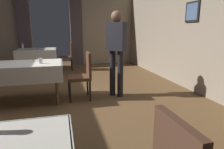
% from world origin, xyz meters
% --- Properties ---
extents(ground, '(10.08, 10.08, 0.00)m').
position_xyz_m(ground, '(0.00, 0.00, 0.00)').
color(ground, brown).
extents(wall_right, '(0.16, 8.40, 3.00)m').
position_xyz_m(wall_right, '(3.20, -0.00, 1.50)').
color(wall_right, gray).
rests_on(wall_right, ground).
extents(wall_back, '(6.40, 0.27, 3.00)m').
position_xyz_m(wall_back, '(0.00, 4.18, 1.51)').
color(wall_back, gray).
rests_on(wall_back, ground).
extents(dining_table_mid, '(1.40, 0.92, 0.75)m').
position_xyz_m(dining_table_mid, '(-0.38, 0.21, 0.65)').
color(dining_table_mid, brown).
rests_on(dining_table_mid, ground).
extents(dining_table_far, '(1.20, 0.97, 0.75)m').
position_xyz_m(dining_table_far, '(-0.45, 3.05, 0.65)').
color(dining_table_far, brown).
rests_on(dining_table_far, ground).
extents(chair_mid_right, '(0.44, 0.44, 0.93)m').
position_xyz_m(chair_mid_right, '(0.70, 0.11, 0.52)').
color(chair_mid_right, black).
rests_on(chair_mid_right, ground).
extents(chair_far_right, '(0.45, 0.44, 0.93)m').
position_xyz_m(chair_far_right, '(0.54, 3.12, 0.52)').
color(chair_far_right, black).
rests_on(chair_far_right, ground).
extents(plate_mid_a, '(0.20, 0.20, 0.01)m').
position_xyz_m(plate_mid_a, '(-0.15, 0.49, 0.76)').
color(plate_mid_a, white).
rests_on(plate_mid_a, dining_table_mid).
extents(glass_mid_b, '(0.07, 0.07, 0.10)m').
position_xyz_m(glass_mid_b, '(-0.07, 0.10, 0.80)').
color(glass_mid_b, silver).
rests_on(glass_mid_b, dining_table_mid).
extents(flower_vase_far, '(0.07, 0.07, 0.20)m').
position_xyz_m(flower_vase_far, '(-0.86, 3.10, 0.86)').
color(flower_vase_far, silver).
rests_on(flower_vase_far, dining_table_far).
extents(plate_far_b, '(0.20, 0.20, 0.01)m').
position_xyz_m(plate_far_b, '(-0.32, 3.26, 0.76)').
color(plate_far_b, white).
rests_on(plate_far_b, dining_table_far).
extents(plate_far_c, '(0.19, 0.19, 0.01)m').
position_xyz_m(plate_far_c, '(-0.15, 2.93, 0.76)').
color(plate_far_c, white).
rests_on(plate_far_c, dining_table_far).
extents(plate_far_d, '(0.20, 0.20, 0.01)m').
position_xyz_m(plate_far_d, '(-0.64, 3.29, 0.76)').
color(plate_far_d, white).
rests_on(plate_far_d, dining_table_far).
extents(person_waiter_by_doorway, '(0.41, 0.41, 1.72)m').
position_xyz_m(person_waiter_by_doorway, '(1.39, 0.11, 1.02)').
color(person_waiter_by_doorway, black).
rests_on(person_waiter_by_doorway, ground).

